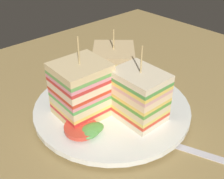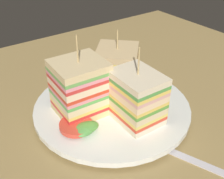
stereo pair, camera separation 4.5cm
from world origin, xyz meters
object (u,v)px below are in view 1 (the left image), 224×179
(plate, at_px, (112,107))
(sandwich_wedge_1, at_px, (139,96))
(sandwich_wedge_0, at_px, (82,90))
(sandwich_wedge_2, at_px, (114,69))

(plate, xyz_separation_m, sandwich_wedge_1, (-0.01, 0.05, 0.05))
(sandwich_wedge_0, distance_m, sandwich_wedge_2, 0.09)
(sandwich_wedge_1, bearing_deg, sandwich_wedge_0, 42.67)
(plate, xyz_separation_m, sandwich_wedge_2, (-0.04, -0.04, 0.05))
(plate, height_order, sandwich_wedge_0, sandwich_wedge_0)
(sandwich_wedge_1, height_order, sandwich_wedge_2, sandwich_wedge_1)
(sandwich_wedge_2, bearing_deg, sandwich_wedge_0, -32.89)
(plate, distance_m, sandwich_wedge_0, 0.07)
(sandwich_wedge_0, relative_size, sandwich_wedge_1, 1.08)
(plate, bearing_deg, sandwich_wedge_2, -135.68)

